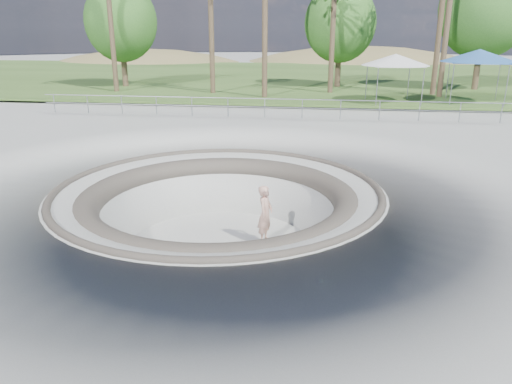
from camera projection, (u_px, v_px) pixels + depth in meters
ground at (218, 189)px, 15.56m from camera, size 180.00×180.00×0.00m
skate_bowl at (219, 243)px, 16.14m from camera, size 14.00×14.00×4.10m
grass_strip at (293, 77)px, 47.43m from camera, size 180.00×36.00×0.12m
distant_hills at (329, 113)px, 71.00m from camera, size 103.20×45.00×28.60m
safety_railing at (265, 108)px, 26.61m from camera, size 25.00×0.06×1.03m
skateboard at (265, 242)px, 16.22m from camera, size 0.82×0.39×0.08m
skater at (265, 214)px, 15.91m from camera, size 0.59×0.77×1.90m
canopy_white at (396, 60)px, 30.60m from camera, size 5.75×5.75×2.94m
canopy_blue at (479, 56)px, 30.34m from camera, size 6.33×6.33×3.23m
bushy_tree_left at (121, 22)px, 38.20m from camera, size 5.56×5.05×8.02m
bushy_tree_mid at (340, 23)px, 38.05m from camera, size 5.44×4.95×7.85m
bushy_tree_right at (485, 9)px, 35.90m from camera, size 6.51×5.92×9.40m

